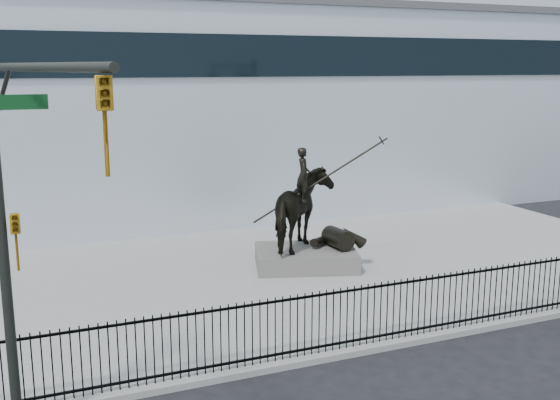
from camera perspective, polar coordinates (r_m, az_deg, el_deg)
name	(u,v)px	position (r m, az deg, el deg)	size (l,w,h in m)	color
ground	(367,378)	(14.78, 7.62, -15.11)	(120.00, 120.00, 0.00)	black
plaza	(254,279)	(20.61, -2.29, -6.91)	(30.00, 12.00, 0.15)	gray
building	(158,111)	(32.13, -10.59, 7.62)	(44.00, 14.00, 9.00)	silver
picket_fence	(341,318)	(15.40, 5.33, -10.24)	(22.10, 0.10, 1.50)	black
statue_plinth	(306,258)	(21.54, 2.25, -5.04)	(3.23, 2.22, 0.61)	#5C5954
equestrian_statue	(308,211)	(21.15, 2.45, -0.96)	(3.96, 3.10, 3.51)	black
traffic_signal_left	(18,235)	(11.01, -21.85, -2.83)	(1.52, 4.84, 7.00)	black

